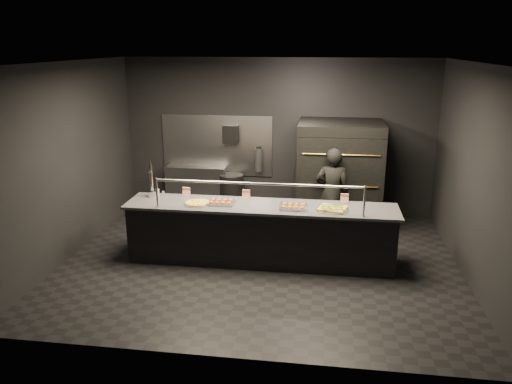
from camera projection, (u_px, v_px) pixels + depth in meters
room at (259, 167)px, 7.37m from camera, size 6.04×6.00×3.00m
service_counter at (260, 233)px, 7.62m from camera, size 4.10×0.78×1.37m
pizza_oven at (339, 173)px, 9.12m from camera, size 1.50×1.23×1.91m
prep_shelf at (197, 188)px, 10.04m from camera, size 1.20×0.35×0.90m
towel_dispenser at (231, 134)px, 9.69m from camera, size 0.30×0.20×0.35m
fire_extinguisher at (259, 160)px, 9.77m from camera, size 0.14×0.14×0.51m
beer_tap at (152, 186)px, 7.86m from camera, size 0.15×0.22×0.59m
round_pizza at (198, 203)px, 7.54m from camera, size 0.42×0.42×0.03m
slider_tray_a at (221, 202)px, 7.54m from camera, size 0.40×0.29×0.06m
slider_tray_b at (293, 207)px, 7.33m from camera, size 0.44×0.35×0.06m
square_pizza at (333, 209)px, 7.27m from camera, size 0.49×0.49×0.05m
condiment_jar at (159, 192)px, 7.96m from camera, size 0.15×0.06×0.10m
tent_cards at (258, 195)px, 7.74m from camera, size 2.59×0.04×0.15m
trash_bin at (232, 194)px, 9.86m from camera, size 0.47×0.47×0.78m
worker at (332, 194)px, 8.48m from camera, size 0.59×0.39×1.59m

